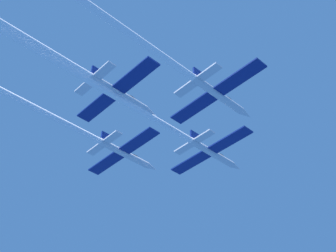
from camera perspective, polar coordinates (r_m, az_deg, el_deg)
name	(u,v)px	position (r m, az deg, el deg)	size (l,w,h in m)	color
jet_lead	(123,100)	(63.68, -5.65, 3.18)	(15.78, 58.69, 2.61)	silver
jet_left_wing	(16,98)	(67.36, -18.30, 3.28)	(15.78, 61.19, 2.61)	silver
jet_right_wing	(132,35)	(55.74, -4.52, 11.20)	(15.78, 52.43, 2.61)	silver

